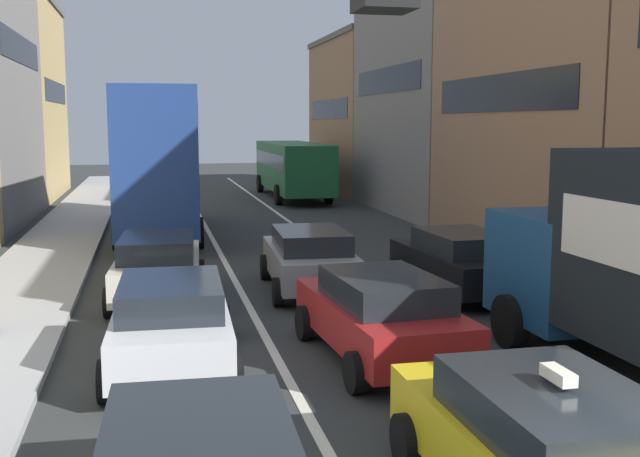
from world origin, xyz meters
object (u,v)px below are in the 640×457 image
taxi_centre_lane_front (547,448)px  sedan_left_lane_third (158,266)px  sedan_right_lane_behind_truck (459,260)px  bus_mid_queue_primary (159,155)px  sedan_centre_lane_second (381,314)px  bus_far_queue_secondary (293,165)px  wagon_left_lane_second (171,321)px  hatchback_centre_lane_third (310,258)px

taxi_centre_lane_front → sedan_left_lane_third: size_ratio=0.98×
sedan_right_lane_behind_truck → bus_mid_queue_primary: (-6.65, 11.10, 2.03)m
bus_mid_queue_primary → sedan_centre_lane_second: bearing=-165.5°
sedan_left_lane_third → sedan_right_lane_behind_truck: size_ratio=1.01×
bus_far_queue_secondary → wagon_left_lane_second: bearing=166.2°
taxi_centre_lane_front → bus_mid_queue_primary: 21.30m
bus_mid_queue_primary → sedan_right_lane_behind_truck: bearing=-147.0°
sedan_centre_lane_second → sedan_left_lane_third: size_ratio=1.00×
bus_far_queue_secondary → taxi_centre_lane_front: bearing=174.6°
sedan_right_lane_behind_truck → bus_mid_queue_primary: bearing=28.4°
taxi_centre_lane_front → sedan_right_lane_behind_truck: taxi_centre_lane_front is taller
wagon_left_lane_second → sedan_centre_lane_second: bearing=-93.1°
sedan_left_lane_third → bus_far_queue_secondary: bearing=-14.3°
sedan_left_lane_third → wagon_left_lane_second: bearing=-174.6°
bus_far_queue_secondary → hatchback_centre_lane_third: bearing=171.3°
wagon_left_lane_second → sedan_left_lane_third: (-0.15, 4.91, 0.00)m
taxi_centre_lane_front → bus_far_queue_secondary: size_ratio=0.41×
wagon_left_lane_second → hatchback_centre_lane_third: size_ratio=0.99×
taxi_centre_lane_front → bus_mid_queue_primary: (-3.43, 20.93, 2.03)m
wagon_left_lane_second → bus_mid_queue_primary: (0.04, 15.16, 2.03)m
hatchback_centre_lane_third → bus_far_queue_secondary: (3.67, 21.99, 0.96)m
wagon_left_lane_second → sedan_right_lane_behind_truck: bearing=-56.7°
sedan_left_lane_third → taxi_centre_lane_front: bearing=-157.6°
wagon_left_lane_second → bus_mid_queue_primary: 15.29m
sedan_left_lane_third → bus_far_queue_secondary: (7.19, 22.22, 0.96)m
sedan_centre_lane_second → taxi_centre_lane_front: bearing=176.7°
taxi_centre_lane_front → bus_mid_queue_primary: bearing=9.2°
bus_mid_queue_primary → bus_far_queue_secondary: 13.90m
bus_mid_queue_primary → bus_far_queue_secondary: (6.99, 11.97, -1.07)m
hatchback_centre_lane_third → wagon_left_lane_second: bearing=149.6°
bus_far_queue_secondary → sedan_right_lane_behind_truck: bearing=179.9°
bus_far_queue_secondary → sedan_centre_lane_second: bearing=173.3°
wagon_left_lane_second → bus_mid_queue_primary: size_ratio=0.41×
sedan_right_lane_behind_truck → bus_mid_queue_primary: 13.10m
taxi_centre_lane_front → hatchback_centre_lane_third: size_ratio=0.98×
bus_mid_queue_primary → wagon_left_lane_second: bearing=-178.1°
taxi_centre_lane_front → sedan_left_lane_third: (-3.63, 10.68, -0.00)m
sedan_left_lane_third → sedan_right_lane_behind_truck: same height
hatchback_centre_lane_third → sedan_left_lane_third: size_ratio=1.00×
sedan_centre_lane_second → sedan_left_lane_third: same height
sedan_centre_lane_second → wagon_left_lane_second: same height
sedan_left_lane_third → bus_far_queue_secondary: 23.37m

